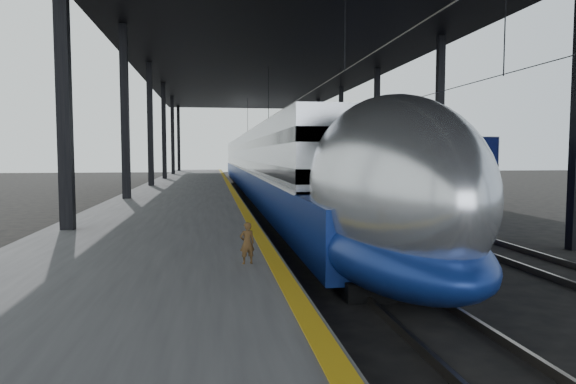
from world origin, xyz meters
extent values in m
plane|color=black|center=(0.00, 0.00, 0.00)|extent=(160.00, 160.00, 0.00)
cube|color=#4C4C4F|center=(-3.50, 20.00, 0.50)|extent=(6.00, 80.00, 1.00)
cube|color=gold|center=(-0.70, 20.00, 1.00)|extent=(0.30, 80.00, 0.01)
cube|color=slate|center=(1.28, 20.00, 0.08)|extent=(0.08, 80.00, 0.16)
cube|color=slate|center=(2.72, 20.00, 0.08)|extent=(0.08, 80.00, 0.16)
cube|color=slate|center=(6.28, 20.00, 0.08)|extent=(0.08, 80.00, 0.16)
cube|color=slate|center=(7.72, 20.00, 0.08)|extent=(0.08, 80.00, 0.16)
cube|color=black|center=(-5.80, 5.00, 4.50)|extent=(0.35, 0.35, 9.00)
cube|color=black|center=(-5.80, 15.00, 4.50)|extent=(0.35, 0.35, 9.00)
cube|color=black|center=(9.60, 15.00, 4.50)|extent=(0.35, 0.35, 9.00)
cube|color=black|center=(-5.80, 25.00, 4.50)|extent=(0.35, 0.35, 9.00)
cube|color=black|center=(9.60, 25.00, 4.50)|extent=(0.35, 0.35, 9.00)
cube|color=black|center=(-5.80, 35.00, 4.50)|extent=(0.35, 0.35, 9.00)
cube|color=black|center=(9.60, 35.00, 4.50)|extent=(0.35, 0.35, 9.00)
cube|color=black|center=(-5.80, 45.00, 4.50)|extent=(0.35, 0.35, 9.00)
cube|color=black|center=(9.60, 45.00, 4.50)|extent=(0.35, 0.35, 9.00)
cube|color=black|center=(-5.80, 55.00, 4.50)|extent=(0.35, 0.35, 9.00)
cube|color=black|center=(9.60, 55.00, 4.50)|extent=(0.35, 0.35, 9.00)
cube|color=black|center=(1.90, 20.00, 9.25)|extent=(18.00, 75.00, 0.45)
cylinder|color=slate|center=(2.00, 20.00, 5.50)|extent=(0.03, 74.00, 0.03)
cylinder|color=slate|center=(7.00, 20.00, 5.50)|extent=(0.03, 74.00, 0.03)
cube|color=silver|center=(2.00, 32.97, 2.42)|extent=(3.05, 57.00, 4.21)
cube|color=navy|center=(2.00, 31.47, 1.11)|extent=(3.14, 62.00, 1.63)
cube|color=silver|center=(2.00, 32.97, 1.95)|extent=(3.16, 57.00, 0.11)
cube|color=black|center=(2.00, 32.97, 3.63)|extent=(3.09, 57.00, 0.44)
cube|color=black|center=(2.00, 32.97, 2.42)|extent=(3.09, 57.00, 0.44)
ellipsoid|color=silver|center=(2.00, 1.47, 2.26)|extent=(3.05, 8.40, 4.21)
ellipsoid|color=navy|center=(2.00, 1.47, 1.05)|extent=(3.14, 8.40, 1.79)
ellipsoid|color=black|center=(2.00, -1.13, 3.10)|extent=(1.58, 2.20, 0.95)
cube|color=black|center=(2.00, 1.47, 0.20)|extent=(2.32, 2.60, 0.40)
cube|color=black|center=(2.00, 23.47, 0.20)|extent=(2.32, 2.60, 0.40)
cube|color=navy|center=(7.00, 16.36, 1.88)|extent=(2.63, 18.00, 3.58)
cube|color=gray|center=(7.00, 7.96, 1.88)|extent=(2.68, 1.20, 3.62)
cube|color=black|center=(7.00, 7.34, 2.68)|extent=(1.60, 0.06, 0.80)
cube|color=#B50D18|center=(7.00, 7.34, 1.46)|extent=(1.13, 0.06, 0.52)
cube|color=gray|center=(7.00, 35.36, 1.88)|extent=(2.63, 18.00, 3.58)
cube|color=gray|center=(7.00, 54.36, 1.88)|extent=(2.63, 18.00, 3.58)
cube|color=black|center=(7.00, 10.36, 0.18)|extent=(2.07, 2.40, 0.36)
cube|color=black|center=(7.00, 32.36, 0.18)|extent=(2.07, 2.40, 0.36)
imported|color=#53381B|center=(-1.23, -0.20, 1.40)|extent=(0.32, 0.25, 0.79)
camera|label=1|loc=(-1.89, -9.74, 3.06)|focal=32.00mm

